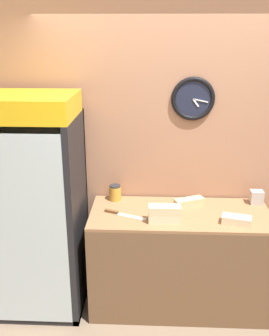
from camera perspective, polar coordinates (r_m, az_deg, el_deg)
name	(u,v)px	position (r m, az deg, el deg)	size (l,w,h in m)	color
wall_back	(180,150)	(3.57, 6.59, 2.61)	(5.20, 0.09, 2.70)	#AD7A5B
prep_counter	(178,259)	(3.60, 6.40, -12.99)	(1.54, 0.65, 0.91)	brown
beverage_cooler	(35,194)	(3.48, -14.20, -3.68)	(0.80, 0.70, 1.91)	black
sandwich_stack_bottom	(164,218)	(3.20, 4.37, -7.23)	(0.26, 0.11, 0.07)	beige
sandwich_stack_middle	(165,210)	(3.17, 4.40, -6.08)	(0.26, 0.11, 0.07)	beige
sandwich_flat_left	(237,220)	(3.27, 14.60, -7.33)	(0.25, 0.16, 0.07)	beige
sandwich_flat_right	(189,202)	(3.49, 7.93, -4.97)	(0.28, 0.19, 0.07)	tan
chefs_knife	(119,214)	(3.33, -2.21, -6.62)	(0.36, 0.17, 0.02)	silver
condiment_jar	(115,193)	(3.57, -2.83, -3.60)	(0.11, 0.11, 0.14)	gold
napkin_dispenser	(256,197)	(3.67, 17.28, -4.06)	(0.11, 0.09, 0.12)	#B7B2AD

